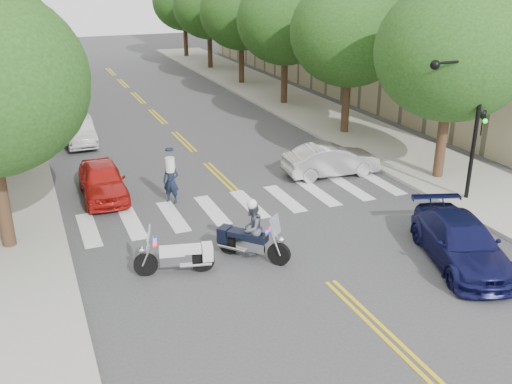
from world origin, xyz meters
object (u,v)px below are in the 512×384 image
motorcycle_police (250,232)px  convertible (331,160)px  officer_standing (171,181)px  motorcycle_parked (181,256)px  sedan_blue (461,242)px

motorcycle_police → convertible: bearing=-178.1°
officer_standing → convertible: officer_standing is taller
motorcycle_parked → sedan_blue: motorcycle_parked is taller
officer_standing → motorcycle_police: bearing=-40.1°
officer_standing → convertible: bearing=41.5°
motorcycle_police → sedan_blue: (6.01, -2.81, -0.20)m
motorcycle_parked → sedan_blue: size_ratio=0.49×
officer_standing → sedan_blue: (7.14, -8.37, -0.18)m
motorcycle_police → sedan_blue: bearing=113.5°
motorcycle_parked → convertible: 10.51m
motorcycle_parked → sedan_blue: (8.30, -2.76, 0.17)m
officer_standing → sedan_blue: 11.00m
motorcycle_police → convertible: size_ratio=0.48×
motorcycle_police → motorcycle_parked: bearing=-40.1°
sedan_blue → officer_standing: bearing=148.7°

